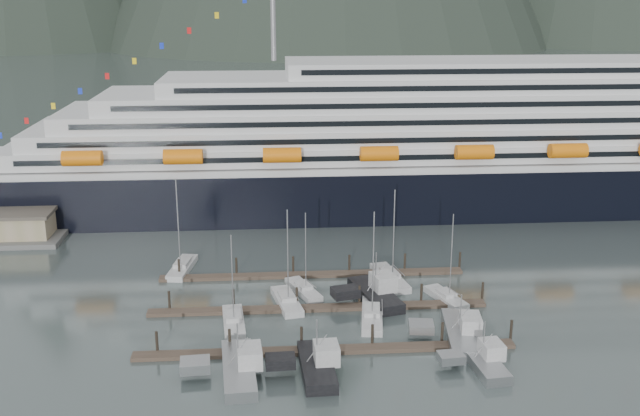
{
  "coord_description": "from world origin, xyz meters",
  "views": [
    {
      "loc": [
        -12.08,
        -94.67,
        43.53
      ],
      "look_at": [
        -3.35,
        22.0,
        9.49
      ],
      "focal_mm": 42.0,
      "sensor_mm": 36.0,
      "label": 1
    }
  ],
  "objects_px": {
    "cruise_ship": "(468,149)",
    "trawler_a": "(237,368)",
    "trawler_e": "(374,293)",
    "trawler_c": "(458,332)",
    "sailboat_c": "(287,302)",
    "sailboat_e": "(182,268)",
    "trawler_d": "(482,359)",
    "sailboat_a": "(234,322)",
    "sailboat_h": "(446,298)",
    "sailboat_g": "(390,278)",
    "trawler_b": "(316,365)",
    "sailboat_d": "(372,316)",
    "sailboat_b": "(303,290)"
  },
  "relations": [
    {
      "from": "trawler_e",
      "to": "sailboat_c",
      "type": "bearing_deg",
      "value": 78.77
    },
    {
      "from": "sailboat_c",
      "to": "sailboat_g",
      "type": "relative_size",
      "value": 0.97
    },
    {
      "from": "trawler_c",
      "to": "trawler_d",
      "type": "bearing_deg",
      "value": -165.87
    },
    {
      "from": "cruise_ship",
      "to": "sailboat_b",
      "type": "distance_m",
      "value": 59.69
    },
    {
      "from": "sailboat_e",
      "to": "trawler_d",
      "type": "bearing_deg",
      "value": -122.92
    },
    {
      "from": "sailboat_h",
      "to": "trawler_d",
      "type": "distance_m",
      "value": 19.73
    },
    {
      "from": "sailboat_g",
      "to": "trawler_e",
      "type": "relative_size",
      "value": 1.2
    },
    {
      "from": "sailboat_c",
      "to": "sailboat_h",
      "type": "xyz_separation_m",
      "value": [
        23.23,
        -0.32,
        -0.02
      ]
    },
    {
      "from": "sailboat_g",
      "to": "cruise_ship",
      "type": "bearing_deg",
      "value": -39.04
    },
    {
      "from": "cruise_ship",
      "to": "trawler_a",
      "type": "height_order",
      "value": "cruise_ship"
    },
    {
      "from": "sailboat_b",
      "to": "sailboat_g",
      "type": "distance_m",
      "value": 14.16
    },
    {
      "from": "cruise_ship",
      "to": "sailboat_a",
      "type": "relative_size",
      "value": 15.41
    },
    {
      "from": "sailboat_b",
      "to": "sailboat_h",
      "type": "relative_size",
      "value": 0.95
    },
    {
      "from": "sailboat_e",
      "to": "trawler_c",
      "type": "distance_m",
      "value": 47.15
    },
    {
      "from": "cruise_ship",
      "to": "sailboat_d",
      "type": "relative_size",
      "value": 12.92
    },
    {
      "from": "sailboat_a",
      "to": "trawler_b",
      "type": "distance_m",
      "value": 17.16
    },
    {
      "from": "trawler_e",
      "to": "trawler_c",
      "type": "bearing_deg",
      "value": -160.66
    },
    {
      "from": "sailboat_e",
      "to": "sailboat_b",
      "type": "bearing_deg",
      "value": -110.3
    },
    {
      "from": "sailboat_a",
      "to": "sailboat_d",
      "type": "relative_size",
      "value": 0.84
    },
    {
      "from": "trawler_a",
      "to": "sailboat_e",
      "type": "bearing_deg",
      "value": 11.61
    },
    {
      "from": "sailboat_c",
      "to": "sailboat_e",
      "type": "xyz_separation_m",
      "value": [
        -16.43,
        14.9,
        0.0
      ]
    },
    {
      "from": "sailboat_e",
      "to": "sailboat_g",
      "type": "relative_size",
      "value": 1.02
    },
    {
      "from": "sailboat_g",
      "to": "trawler_b",
      "type": "xyz_separation_m",
      "value": [
        -13.53,
        -28.04,
        0.49
      ]
    },
    {
      "from": "sailboat_c",
      "to": "sailboat_e",
      "type": "height_order",
      "value": "sailboat_e"
    },
    {
      "from": "sailboat_h",
      "to": "sailboat_d",
      "type": "bearing_deg",
      "value": 96.23
    },
    {
      "from": "sailboat_d",
      "to": "trawler_c",
      "type": "height_order",
      "value": "sailboat_d"
    },
    {
      "from": "sailboat_g",
      "to": "trawler_c",
      "type": "bearing_deg",
      "value": -174.82
    },
    {
      "from": "sailboat_a",
      "to": "trawler_a",
      "type": "bearing_deg",
      "value": 179.0
    },
    {
      "from": "sailboat_d",
      "to": "trawler_b",
      "type": "relative_size",
      "value": 1.41
    },
    {
      "from": "sailboat_g",
      "to": "trawler_b",
      "type": "distance_m",
      "value": 31.14
    },
    {
      "from": "trawler_c",
      "to": "sailboat_e",
      "type": "bearing_deg",
      "value": 61.65
    },
    {
      "from": "sailboat_b",
      "to": "trawler_a",
      "type": "bearing_deg",
      "value": 139.51
    },
    {
      "from": "sailboat_b",
      "to": "sailboat_d",
      "type": "height_order",
      "value": "sailboat_d"
    },
    {
      "from": "sailboat_h",
      "to": "trawler_c",
      "type": "height_order",
      "value": "sailboat_h"
    },
    {
      "from": "trawler_c",
      "to": "trawler_a",
      "type": "bearing_deg",
      "value": 112.17
    },
    {
      "from": "trawler_c",
      "to": "trawler_d",
      "type": "xyz_separation_m",
      "value": [
        0.92,
        -7.54,
        -0.04
      ]
    },
    {
      "from": "trawler_a",
      "to": "trawler_e",
      "type": "distance_m",
      "value": 28.48
    },
    {
      "from": "sailboat_a",
      "to": "sailboat_h",
      "type": "distance_m",
      "value": 31.21
    },
    {
      "from": "sailboat_a",
      "to": "sailboat_g",
      "type": "bearing_deg",
      "value": -63.9
    },
    {
      "from": "trawler_e",
      "to": "sailboat_e",
      "type": "bearing_deg",
      "value": 49.39
    },
    {
      "from": "trawler_b",
      "to": "trawler_e",
      "type": "distance_m",
      "value": 23.22
    },
    {
      "from": "sailboat_e",
      "to": "trawler_b",
      "type": "distance_m",
      "value": 39.93
    },
    {
      "from": "trawler_c",
      "to": "trawler_b",
      "type": "bearing_deg",
      "value": 118.83
    },
    {
      "from": "cruise_ship",
      "to": "sailboat_c",
      "type": "relative_size",
      "value": 13.96
    },
    {
      "from": "sailboat_a",
      "to": "sailboat_b",
      "type": "bearing_deg",
      "value": -48.24
    },
    {
      "from": "sailboat_c",
      "to": "sailboat_e",
      "type": "bearing_deg",
      "value": 36.92
    },
    {
      "from": "sailboat_d",
      "to": "sailboat_h",
      "type": "bearing_deg",
      "value": -57.14
    },
    {
      "from": "sailboat_g",
      "to": "trawler_a",
      "type": "xyz_separation_m",
      "value": [
        -22.8,
        -28.04,
        0.48
      ]
    },
    {
      "from": "trawler_a",
      "to": "sailboat_b",
      "type": "bearing_deg",
      "value": -24.72
    },
    {
      "from": "trawler_d",
      "to": "sailboat_c",
      "type": "bearing_deg",
      "value": 43.15
    }
  ]
}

